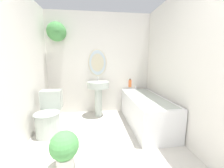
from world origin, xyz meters
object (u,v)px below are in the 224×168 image
at_px(toilet, 49,116).
at_px(bathtub, 145,110).
at_px(shampoo_bottle, 130,83).
at_px(pedestal_sink, 98,91).
at_px(potted_plant, 65,148).

xyz_separation_m(toilet, bathtub, (1.82, 0.11, -0.01)).
bearing_deg(bathtub, toilet, -176.67).
relative_size(bathtub, shampoo_bottle, 7.95).
xyz_separation_m(pedestal_sink, potted_plant, (-0.45, -1.57, -0.32)).
distance_m(toilet, potted_plant, 1.01).
xyz_separation_m(bathtub, shampoo_bottle, (-0.16, 0.64, 0.45)).
relative_size(pedestal_sink, bathtub, 0.58).
bearing_deg(pedestal_sink, bathtub, -30.98).
distance_m(toilet, bathtub, 1.83).
bearing_deg(potted_plant, shampoo_bottle, 53.69).
relative_size(shampoo_bottle, potted_plant, 0.42).
bearing_deg(toilet, shampoo_bottle, 24.11).
height_order(toilet, bathtub, toilet).
xyz_separation_m(pedestal_sink, bathtub, (0.93, -0.56, -0.29)).
distance_m(pedestal_sink, shampoo_bottle, 0.79).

